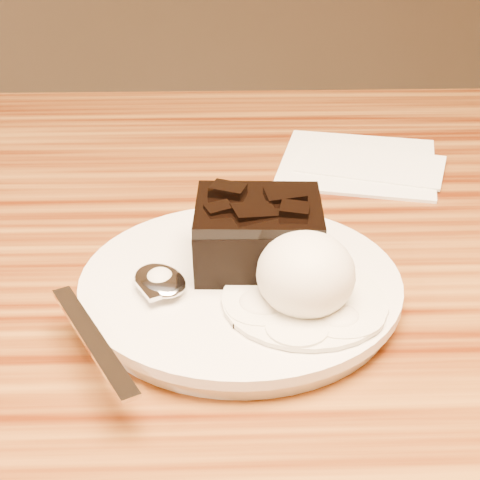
{
  "coord_description": "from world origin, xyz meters",
  "views": [
    {
      "loc": [
        0.07,
        -0.47,
        1.03
      ],
      "look_at": [
        0.08,
        -0.04,
        0.79
      ],
      "focal_mm": 55.22,
      "sensor_mm": 36.0,
      "label": 1
    }
  ],
  "objects_px": {
    "brownie": "(258,238)",
    "ice_cream_scoop": "(306,274)",
    "napkin": "(358,162)",
    "plate": "(240,288)",
    "spoon": "(160,283)"
  },
  "relations": [
    {
      "from": "brownie",
      "to": "ice_cream_scoop",
      "type": "relative_size",
      "value": 1.28
    },
    {
      "from": "ice_cream_scoop",
      "to": "napkin",
      "type": "relative_size",
      "value": 0.46
    },
    {
      "from": "plate",
      "to": "spoon",
      "type": "height_order",
      "value": "spoon"
    },
    {
      "from": "plate",
      "to": "spoon",
      "type": "xyz_separation_m",
      "value": [
        -0.05,
        -0.01,
        0.01
      ]
    },
    {
      "from": "ice_cream_scoop",
      "to": "napkin",
      "type": "distance_m",
      "value": 0.27
    },
    {
      "from": "brownie",
      "to": "ice_cream_scoop",
      "type": "height_order",
      "value": "ice_cream_scoop"
    },
    {
      "from": "brownie",
      "to": "spoon",
      "type": "xyz_separation_m",
      "value": [
        -0.06,
        -0.03,
        -0.01
      ]
    },
    {
      "from": "spoon",
      "to": "napkin",
      "type": "height_order",
      "value": "spoon"
    },
    {
      "from": "plate",
      "to": "spoon",
      "type": "relative_size",
      "value": 1.23
    },
    {
      "from": "plate",
      "to": "napkin",
      "type": "height_order",
      "value": "plate"
    },
    {
      "from": "spoon",
      "to": "brownie",
      "type": "bearing_deg",
      "value": -1.26
    },
    {
      "from": "plate",
      "to": "brownie",
      "type": "bearing_deg",
      "value": 56.43
    },
    {
      "from": "plate",
      "to": "brownie",
      "type": "xyz_separation_m",
      "value": [
        0.01,
        0.02,
        0.03
      ]
    },
    {
      "from": "brownie",
      "to": "spoon",
      "type": "height_order",
      "value": "brownie"
    },
    {
      "from": "spoon",
      "to": "napkin",
      "type": "xyz_separation_m",
      "value": [
        0.17,
        0.24,
        -0.02
      ]
    }
  ]
}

